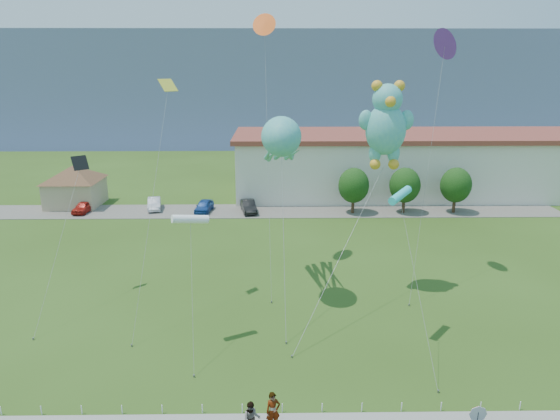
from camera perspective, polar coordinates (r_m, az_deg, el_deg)
The scene contains 24 objects.
ground at distance 28.04m, azimuth -1.98°, elevation -20.47°, with size 160.00×160.00×0.00m, color #2D4914.
parking_strip at distance 59.90m, azimuth -1.35°, elevation -0.12°, with size 70.00×6.00×0.06m, color #59544C.
hill_ridge at distance 142.60m, azimuth -1.10°, elevation 14.33°, with size 160.00×50.00×25.00m, color slate.
pavilion at distance 66.75m, azimuth -22.45°, elevation 2.99°, with size 9.20×9.20×5.00m.
warehouse at distance 72.33m, azimuth 19.84°, elevation 5.07°, with size 61.00×15.00×8.20m.
stop_sign at distance 25.19m, azimuth 21.63°, elevation -21.25°, with size 0.80×0.07×2.50m.
rope_fence at distance 26.85m, azimuth -2.04°, elevation -21.69°, with size 26.05×0.05×0.50m.
tree_near at distance 58.84m, azimuth 8.42°, elevation 2.79°, with size 3.60×3.60×5.47m.
tree_mid at distance 60.09m, azimuth 14.08°, elevation 2.76°, with size 3.60×3.60×5.47m.
tree_far at distance 61.90m, azimuth 19.46°, elevation 2.70°, with size 3.60×3.60×5.47m.
pedestrian_left at distance 25.36m, azimuth -0.80°, elevation -21.98°, with size 0.70×0.46×1.92m, color gray.
pedestrian_right at distance 25.10m, azimuth -3.26°, elevation -22.73°, with size 0.84×0.66×1.74m, color gray.
parked_car_red at distance 63.60m, azimuth -21.52°, elevation 0.35°, with size 1.56×3.89×1.32m, color red.
parked_car_silver at distance 62.32m, azimuth -14.18°, elevation 0.72°, with size 1.47×4.22×1.39m, color silver.
parked_car_blue at distance 60.01m, azimuth -8.67°, elevation 0.46°, with size 1.67×4.14×1.41m, color navy.
parked_car_black at distance 59.35m, azimuth -3.63°, elevation 0.45°, with size 1.51×4.33×1.43m, color black.
octopus_kite at distance 35.28m, azimuth 0.12°, elevation 7.56°, with size 2.73×12.37×13.51m.
teddy_bear_kite at distance 36.88m, azimuth 12.03°, elevation 9.71°, with size 9.04×10.97×15.80m.
small_kite_white at distance 30.13m, azimuth -10.22°, elevation -1.15°, with size 0.78×5.37×8.41m.
small_kite_cyan at distance 30.41m, azimuth 13.60°, elevation 1.48°, with size 1.50×7.06×9.79m.
small_kite_yellow at distance 34.85m, azimuth -13.19°, elevation 10.20°, with size 2.39×8.12×15.93m.
small_kite_black at distance 38.76m, azimuth -22.36°, elevation 3.10°, with size 1.89×8.41×10.38m.
small_kite_orange at distance 42.14m, azimuth -1.77°, elevation 19.76°, with size 1.80×9.71×20.66m.
small_kite_purple at distance 41.40m, azimuth 18.25°, elevation 16.92°, with size 4.17×7.51×19.02m.
Camera 1 is at (0.58, -22.54, 16.67)m, focal length 32.00 mm.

